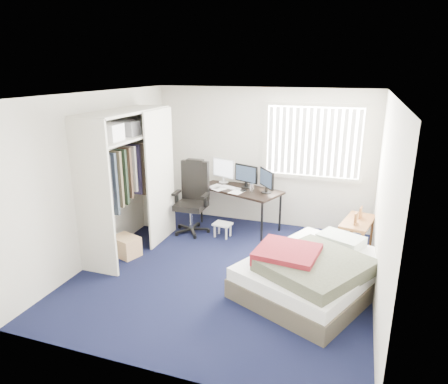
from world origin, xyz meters
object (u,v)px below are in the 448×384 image
desk (241,186)px  bed (313,272)px  office_chair (193,205)px  nightstand (358,224)px

desk → bed: 2.46m
desk → bed: (1.54, -1.85, -0.49)m
desk → bed: desk is taller
office_chair → nightstand: 2.80m
desk → office_chair: 0.93m
office_chair → desk: bearing=32.3°
desk → nightstand: desk is taller
desk → nightstand: 2.13m
bed → desk: bearing=129.8°
nightstand → office_chair: bearing=179.7°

